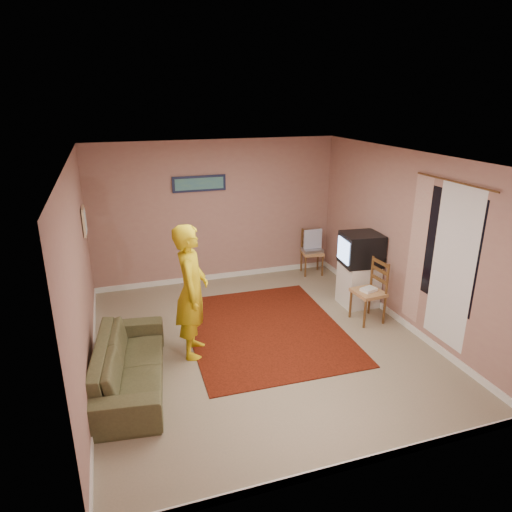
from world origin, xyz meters
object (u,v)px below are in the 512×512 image
object	(u,v)px
crt_tv	(361,249)
chair_a	(312,247)
tv_cabinet	(358,284)
chair_b	(369,285)
person	(192,291)
sofa	(130,364)

from	to	relation	value
crt_tv	chair_a	distance (m)	1.60
tv_cabinet	chair_b	world-z (taller)	chair_b
chair_a	person	world-z (taller)	person
chair_b	person	bearing A→B (deg)	-92.65
chair_a	sofa	world-z (taller)	chair_a
tv_cabinet	chair_b	size ratio (longest dim) A/B	1.35
sofa	chair_a	bearing A→B (deg)	-46.07
sofa	tv_cabinet	bearing A→B (deg)	-65.59
tv_cabinet	crt_tv	size ratio (longest dim) A/B	1.08
crt_tv	person	bearing A→B (deg)	-161.35
crt_tv	sofa	xyz separation A→B (m)	(-3.74, -1.15, -0.69)
chair_b	chair_a	bearing A→B (deg)	174.66
crt_tv	person	distance (m)	2.95
chair_a	chair_b	world-z (taller)	chair_b
tv_cabinet	chair_a	xyz separation A→B (m)	(-0.14, 1.53, 0.18)
chair_b	sofa	distance (m)	3.65
tv_cabinet	chair_b	bearing A→B (deg)	-105.96
crt_tv	chair_b	bearing A→B (deg)	-99.62
person	crt_tv	bearing A→B (deg)	-61.37
sofa	person	size ratio (longest dim) A/B	1.09
chair_a	chair_b	distance (m)	2.09
crt_tv	chair_b	world-z (taller)	crt_tv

